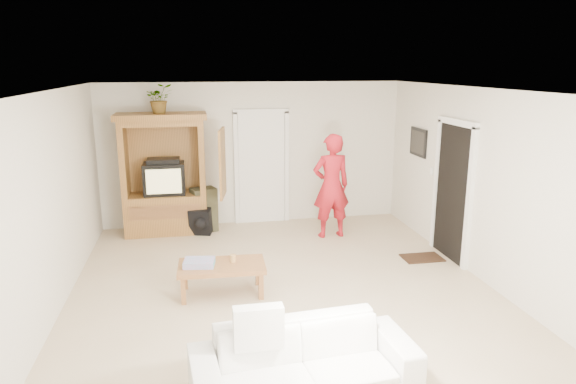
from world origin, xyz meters
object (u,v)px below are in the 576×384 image
man (331,186)px  coffee_table (222,268)px  armoire (166,182)px  sofa (304,361)px

man → coffee_table: man is taller
man → armoire: bearing=-20.4°
armoire → sofa: armoire is taller
armoire → man: (2.77, -0.77, -0.02)m
armoire → coffee_table: armoire is taller
armoire → man: size_ratio=1.17×
sofa → coffee_table: sofa is taller
sofa → coffee_table: (-0.61, 2.17, 0.06)m
armoire → coffee_table: 2.91m
armoire → man: 2.87m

